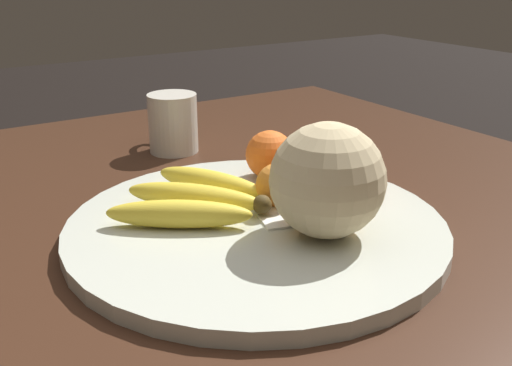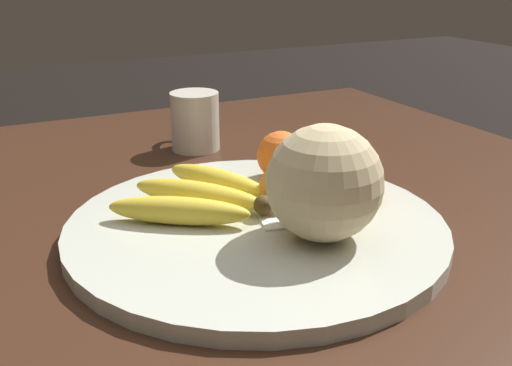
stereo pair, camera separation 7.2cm
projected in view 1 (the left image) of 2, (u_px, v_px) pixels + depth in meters
name	position (u px, v px, depth m)	size (l,w,h in m)	color
kitchen_table	(282.00, 294.00, 0.78)	(1.40, 1.18, 0.76)	#3D2316
fruit_bowl	(256.00, 227.00, 0.75)	(0.47, 0.47, 0.02)	beige
melon	(327.00, 180.00, 0.68)	(0.14, 0.14, 0.14)	beige
banana_bunch	(196.00, 198.00, 0.77)	(0.22, 0.22, 0.03)	#473819
orange_front_left	(322.00, 157.00, 0.87)	(0.07, 0.07, 0.07)	orange
orange_front_right	(293.00, 172.00, 0.82)	(0.06, 0.06, 0.06)	orange
orange_mid_center	(270.00, 155.00, 0.87)	(0.07, 0.07, 0.07)	orange
orange_back_left	(277.00, 185.00, 0.78)	(0.06, 0.06, 0.06)	orange
orange_back_right	(350.00, 174.00, 0.81)	(0.06, 0.06, 0.06)	orange
produce_tag	(270.00, 215.00, 0.76)	(0.09, 0.05, 0.00)	white
ceramic_mug	(172.00, 123.00, 1.05)	(0.13, 0.09, 0.10)	beige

